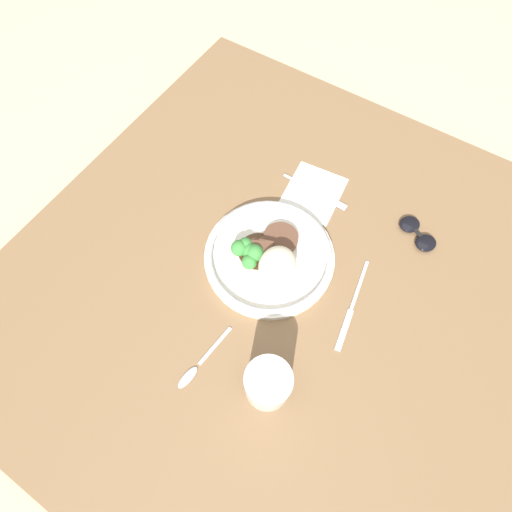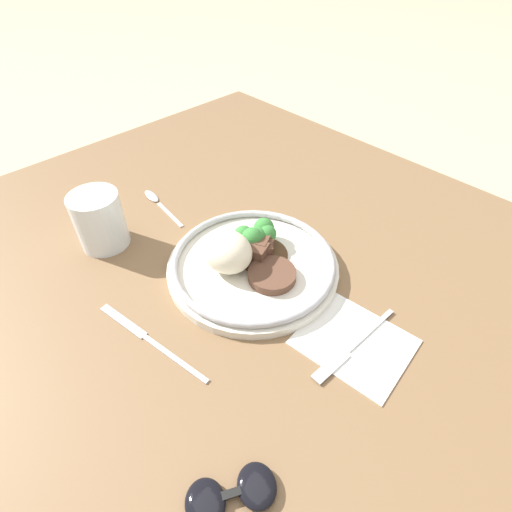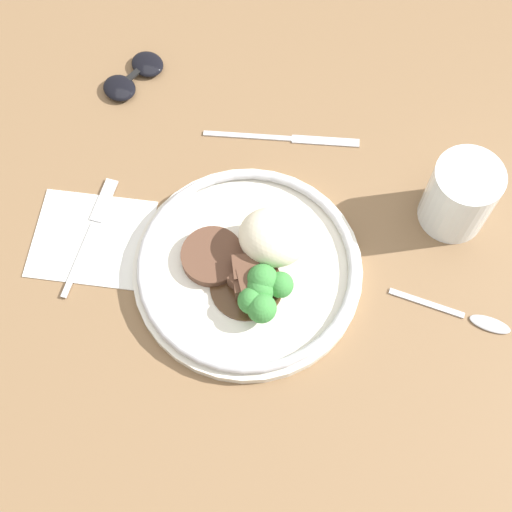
{
  "view_description": "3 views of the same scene",
  "coord_description": "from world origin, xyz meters",
  "px_view_note": "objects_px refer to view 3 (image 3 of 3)",
  "views": [
    {
      "loc": [
        0.31,
        0.14,
        0.8
      ],
      "look_at": [
        0.0,
        -0.06,
        0.07
      ],
      "focal_mm": 28.0,
      "sensor_mm": 36.0,
      "label": 1
    },
    {
      "loc": [
        -0.36,
        0.28,
        0.49
      ],
      "look_at": [
        -0.03,
        -0.05,
        0.06
      ],
      "focal_mm": 28.0,
      "sensor_mm": 36.0,
      "label": 2
    },
    {
      "loc": [
        0.07,
        -0.37,
        0.83
      ],
      "look_at": [
        -0.02,
        -0.03,
        0.06
      ],
      "focal_mm": 50.0,
      "sensor_mm": 36.0,
      "label": 3
    }
  ],
  "objects_px": {
    "fork": "(94,225)",
    "knife": "(287,139)",
    "spoon": "(474,319)",
    "sunglasses": "(134,76)",
    "juice_glass": "(459,198)",
    "plate": "(251,266)"
  },
  "relations": [
    {
      "from": "sunglasses",
      "to": "knife",
      "type": "bearing_deg",
      "value": 16.2
    },
    {
      "from": "fork",
      "to": "sunglasses",
      "type": "relative_size",
      "value": 1.58
    },
    {
      "from": "juice_glass",
      "to": "fork",
      "type": "relative_size",
      "value": 0.58
    },
    {
      "from": "fork",
      "to": "spoon",
      "type": "bearing_deg",
      "value": -89.39
    },
    {
      "from": "spoon",
      "to": "sunglasses",
      "type": "relative_size",
      "value": 1.38
    },
    {
      "from": "plate",
      "to": "fork",
      "type": "relative_size",
      "value": 1.64
    },
    {
      "from": "plate",
      "to": "knife",
      "type": "relative_size",
      "value": 1.34
    },
    {
      "from": "plate",
      "to": "sunglasses",
      "type": "distance_m",
      "value": 0.33
    },
    {
      "from": "plate",
      "to": "spoon",
      "type": "relative_size",
      "value": 1.87
    },
    {
      "from": "juice_glass",
      "to": "sunglasses",
      "type": "xyz_separation_m",
      "value": [
        -0.45,
        0.11,
        -0.04
      ]
    },
    {
      "from": "knife",
      "to": "sunglasses",
      "type": "height_order",
      "value": "sunglasses"
    },
    {
      "from": "sunglasses",
      "to": "plate",
      "type": "bearing_deg",
      "value": -19.51
    },
    {
      "from": "knife",
      "to": "sunglasses",
      "type": "relative_size",
      "value": 1.93
    },
    {
      "from": "knife",
      "to": "plate",
      "type": "bearing_deg",
      "value": -99.42
    },
    {
      "from": "fork",
      "to": "spoon",
      "type": "xyz_separation_m",
      "value": [
        0.48,
        -0.01,
        -0.0
      ]
    },
    {
      "from": "knife",
      "to": "spoon",
      "type": "height_order",
      "value": "spoon"
    },
    {
      "from": "fork",
      "to": "knife",
      "type": "bearing_deg",
      "value": -46.47
    },
    {
      "from": "fork",
      "to": "plate",
      "type": "bearing_deg",
      "value": -92.18
    },
    {
      "from": "knife",
      "to": "spoon",
      "type": "xyz_separation_m",
      "value": [
        0.27,
        -0.19,
        0.0
      ]
    },
    {
      "from": "sunglasses",
      "to": "juice_glass",
      "type": "bearing_deg",
      "value": 14.13
    },
    {
      "from": "fork",
      "to": "juice_glass",
      "type": "bearing_deg",
      "value": -72.32
    },
    {
      "from": "knife",
      "to": "spoon",
      "type": "relative_size",
      "value": 1.4
    }
  ]
}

